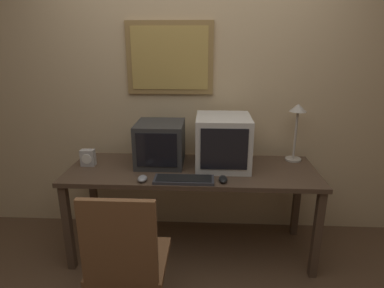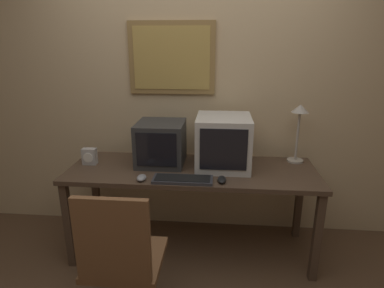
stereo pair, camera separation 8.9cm
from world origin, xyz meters
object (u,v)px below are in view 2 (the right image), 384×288
at_px(mouse_near_keyboard, 222,180).
at_px(office_chair, 124,271).
at_px(mouse_far_corner, 141,178).
at_px(desk_clock, 90,156).
at_px(monitor_right, 223,142).
at_px(keyboard_main, 183,179).
at_px(desk_lamp, 299,120).
at_px(monitor_left, 161,143).

distance_m(mouse_near_keyboard, office_chair, 0.89).
distance_m(mouse_far_corner, desk_clock, 0.58).
bearing_deg(monitor_right, mouse_near_keyboard, -91.16).
distance_m(keyboard_main, desk_lamp, 1.07).
bearing_deg(office_chair, mouse_near_keyboard, 46.22).
distance_m(desk_lamp, office_chair, 1.73).
xyz_separation_m(monitor_left, monitor_right, (0.51, -0.02, 0.03)).
relative_size(monitor_left, mouse_far_corner, 3.75).
height_order(keyboard_main, desk_clock, desk_clock).
relative_size(monitor_right, office_chair, 0.47).
xyz_separation_m(mouse_near_keyboard, desk_clock, (-1.08, 0.26, 0.05)).
xyz_separation_m(desk_clock, office_chair, (0.51, -0.85, -0.40)).
height_order(keyboard_main, mouse_near_keyboard, mouse_near_keyboard).
bearing_deg(desk_lamp, desk_clock, -172.86).
bearing_deg(monitor_right, monitor_left, 177.19).
bearing_deg(mouse_far_corner, monitor_right, 29.72).
distance_m(mouse_near_keyboard, desk_lamp, 0.84).
relative_size(mouse_near_keyboard, desk_lamp, 0.25).
xyz_separation_m(desk_clock, desk_lamp, (1.69, 0.21, 0.29)).
height_order(mouse_far_corner, office_chair, office_chair).
bearing_deg(mouse_near_keyboard, keyboard_main, -178.14).
bearing_deg(monitor_left, desk_lamp, 6.94).
distance_m(desk_clock, office_chair, 1.07).
relative_size(desk_lamp, office_chair, 0.50).
xyz_separation_m(monitor_left, keyboard_main, (0.22, -0.35, -0.16)).
xyz_separation_m(monitor_right, desk_clock, (-1.09, -0.05, -0.14)).
distance_m(mouse_near_keyboard, desk_clock, 1.11).
bearing_deg(mouse_far_corner, desk_lamp, 22.52).
bearing_deg(monitor_right, keyboard_main, -131.91).
bearing_deg(keyboard_main, monitor_left, 122.19).
distance_m(mouse_far_corner, desk_lamp, 1.34).
xyz_separation_m(monitor_right, mouse_far_corner, (-0.59, -0.34, -0.19)).
relative_size(monitor_left, desk_lamp, 0.81).
relative_size(mouse_near_keyboard, office_chair, 0.12).
bearing_deg(mouse_near_keyboard, office_chair, -133.78).
relative_size(mouse_far_corner, office_chair, 0.11).
distance_m(mouse_near_keyboard, mouse_far_corner, 0.58).
relative_size(monitor_right, keyboard_main, 1.03).
height_order(monitor_right, mouse_near_keyboard, monitor_right).
height_order(mouse_near_keyboard, desk_clock, desk_clock).
height_order(desk_clock, office_chair, office_chair).
relative_size(keyboard_main, mouse_near_keyboard, 3.66).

